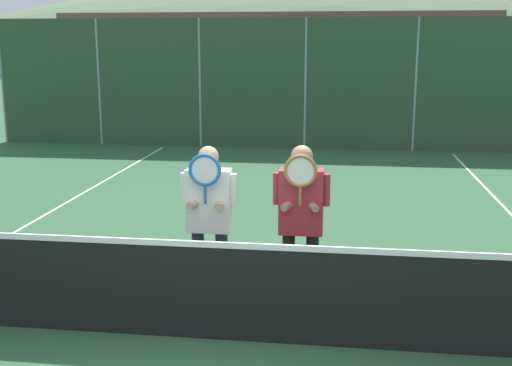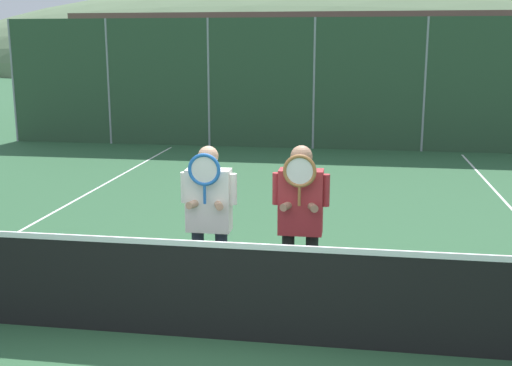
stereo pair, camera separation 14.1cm
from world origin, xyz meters
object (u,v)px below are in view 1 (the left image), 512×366
car_center (471,107)px  car_left_of_center (290,105)px  player_leftmost (209,212)px  player_center_left (301,213)px  car_far_left (132,103)px

car_center → car_left_of_center: bearing=178.8°
player_leftmost → car_left_of_center: bearing=91.1°
car_left_of_center → car_center: (5.30, -0.11, -0.00)m
player_center_left → car_left_of_center: size_ratio=0.42×
car_far_left → car_center: bearing=0.3°
player_leftmost → car_left_of_center: car_left_of_center is taller
player_center_left → car_left_of_center: bearing=95.2°
player_leftmost → car_center: car_center is taller
player_leftmost → car_center: size_ratio=0.36×
player_leftmost → player_center_left: bearing=-0.3°
car_left_of_center → car_center: car_left_of_center is taller
car_left_of_center → car_center: size_ratio=0.88×
car_far_left → player_leftmost: bearing=-68.3°
car_far_left → car_center: (10.26, 0.06, 0.00)m
player_leftmost → car_far_left: (-5.21, 13.07, -0.12)m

